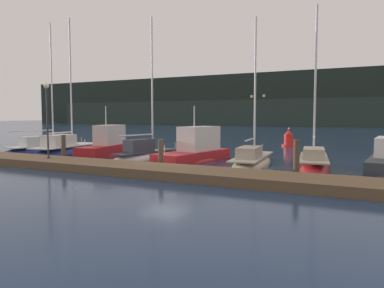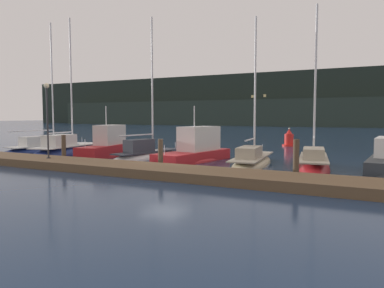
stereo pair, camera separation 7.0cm
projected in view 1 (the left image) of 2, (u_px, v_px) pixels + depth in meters
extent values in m
plane|color=#192D4C|center=(165.00, 169.00, 21.22)|extent=(400.00, 400.00, 0.00)
cube|color=brown|center=(144.00, 170.00, 19.37)|extent=(39.40, 2.80, 0.45)
cylinder|color=#4C3D2D|center=(64.00, 149.00, 24.21)|extent=(0.28, 0.28, 1.78)
cylinder|color=#4C3D2D|center=(161.00, 155.00, 20.78)|extent=(0.28, 0.28, 1.72)
cylinder|color=#4C3D2D|center=(296.00, 160.00, 17.33)|extent=(0.28, 0.28, 1.93)
ellipsoid|color=navy|center=(47.00, 151.00, 32.20)|extent=(2.49, 8.52, 1.13)
cube|color=silver|center=(47.00, 145.00, 32.16)|extent=(2.09, 7.16, 0.08)
cube|color=silver|center=(37.00, 141.00, 31.27)|extent=(1.35, 2.76, 0.77)
cylinder|color=silver|center=(52.00, 84.00, 32.34)|extent=(0.12, 0.12, 10.46)
cylinder|color=silver|center=(32.00, 131.00, 30.86)|extent=(0.35, 4.17, 0.09)
cylinder|color=silver|center=(81.00, 140.00, 35.44)|extent=(0.04, 0.04, 0.50)
ellipsoid|color=navy|center=(67.00, 154.00, 29.67)|extent=(3.60, 8.37, 1.49)
cube|color=silver|center=(67.00, 146.00, 29.62)|extent=(3.02, 7.03, 0.08)
cube|color=silver|center=(59.00, 140.00, 28.66)|extent=(1.78, 2.79, 0.87)
cylinder|color=silver|center=(71.00, 82.00, 29.86)|extent=(0.12, 0.12, 10.09)
cylinder|color=silver|center=(60.00, 133.00, 28.75)|extent=(0.59, 2.94, 0.09)
cylinder|color=silver|center=(94.00, 140.00, 33.14)|extent=(0.04, 0.04, 0.50)
ellipsoid|color=red|center=(106.00, 157.00, 27.62)|extent=(2.86, 6.45, 1.21)
cube|color=red|center=(106.00, 151.00, 27.58)|extent=(2.61, 5.82, 0.86)
cube|color=silver|center=(110.00, 135.00, 28.09)|extent=(1.69, 2.91, 1.47)
cube|color=black|center=(118.00, 131.00, 29.26)|extent=(1.12, 0.46, 0.65)
cylinder|color=silver|center=(106.00, 116.00, 27.51)|extent=(0.07, 0.07, 1.40)
cylinder|color=silver|center=(85.00, 144.00, 25.04)|extent=(0.04, 0.04, 0.60)
ellipsoid|color=white|center=(148.00, 159.00, 26.33)|extent=(2.48, 7.05, 1.18)
cube|color=#333842|center=(147.00, 152.00, 26.29)|extent=(2.08, 5.92, 0.08)
cube|color=#333842|center=(139.00, 146.00, 25.58)|extent=(1.23, 2.32, 0.86)
cylinder|color=silver|center=(152.00, 85.00, 26.39)|extent=(0.12, 0.12, 9.40)
cylinder|color=silver|center=(137.00, 135.00, 25.34)|extent=(0.52, 3.20, 0.09)
cylinder|color=silver|center=(175.00, 145.00, 28.86)|extent=(0.04, 0.04, 0.50)
ellipsoid|color=red|center=(193.00, 161.00, 24.71)|extent=(3.09, 7.28, 1.17)
cube|color=red|center=(193.00, 156.00, 24.68)|extent=(2.83, 6.56, 0.68)
cube|color=silver|center=(199.00, 138.00, 25.17)|extent=(1.88, 3.27, 1.62)
cube|color=black|center=(210.00, 134.00, 26.31)|extent=(1.34, 0.47, 0.72)
cylinder|color=silver|center=(194.00, 116.00, 24.60)|extent=(0.07, 0.07, 1.36)
cylinder|color=silver|center=(165.00, 150.00, 22.22)|extent=(0.04, 0.04, 0.60)
ellipsoid|color=beige|center=(252.00, 165.00, 22.90)|extent=(2.88, 7.94, 1.15)
cube|color=#A39984|center=(252.00, 157.00, 22.86)|extent=(2.42, 6.67, 0.08)
cube|color=#A39984|center=(249.00, 152.00, 21.96)|extent=(1.45, 2.61, 0.63)
cylinder|color=silver|center=(255.00, 87.00, 23.12)|extent=(0.12, 0.12, 8.55)
cylinder|color=silver|center=(250.00, 139.00, 22.08)|extent=(0.44, 2.72, 0.09)
cylinder|color=silver|center=(262.00, 148.00, 26.19)|extent=(0.04, 0.04, 0.50)
ellipsoid|color=red|center=(313.00, 170.00, 20.83)|extent=(2.93, 7.11, 1.46)
cube|color=#A39984|center=(314.00, 157.00, 20.78)|extent=(2.46, 5.98, 0.08)
cube|color=#A39984|center=(314.00, 153.00, 19.97)|extent=(1.42, 2.36, 0.56)
cylinder|color=silver|center=(315.00, 81.00, 20.99)|extent=(0.12, 0.12, 8.49)
cylinder|color=silver|center=(314.00, 138.00, 20.06)|extent=(0.51, 2.42, 0.09)
cylinder|color=silver|center=(313.00, 148.00, 23.78)|extent=(0.04, 0.04, 0.50)
cylinder|color=red|center=(288.00, 145.00, 37.26)|extent=(1.34, 1.34, 0.16)
cylinder|color=red|center=(289.00, 139.00, 37.21)|extent=(0.89, 0.89, 1.05)
cone|color=red|center=(289.00, 131.00, 37.15)|extent=(0.62, 0.62, 0.50)
sphere|color=#F9EAB7|center=(289.00, 128.00, 37.13)|extent=(0.16, 0.16, 0.16)
cylinder|color=#2D2D33|center=(48.00, 158.00, 22.58)|extent=(0.24, 0.24, 0.06)
cylinder|color=#2D2D33|center=(47.00, 123.00, 22.43)|extent=(0.10, 0.10, 4.15)
sphere|color=#F9EAB7|center=(46.00, 86.00, 22.26)|extent=(0.32, 0.32, 0.32)
cube|color=#1E2823|center=(346.00, 98.00, 110.76)|extent=(240.00, 16.00, 16.32)
cube|color=#26332C|center=(251.00, 113.00, 114.31)|extent=(144.00, 10.00, 7.82)
cube|color=#F4DB8C|center=(264.00, 122.00, 114.62)|extent=(0.80, 0.10, 0.80)
cube|color=#F4DB8C|center=(264.00, 96.00, 114.07)|extent=(0.80, 0.10, 0.80)
cube|color=#F4DB8C|center=(360.00, 122.00, 102.16)|extent=(0.80, 0.10, 0.80)
cube|color=#F4DB8C|center=(339.00, 108.00, 104.35)|extent=(0.80, 0.10, 0.80)
cube|color=#F4DB8C|center=(252.00, 96.00, 115.90)|extent=(0.80, 0.10, 0.80)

